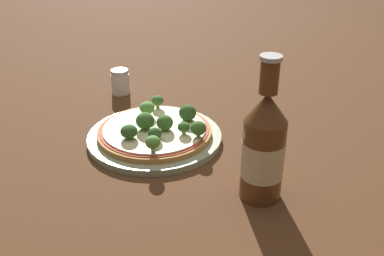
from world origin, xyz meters
The scene contains 15 objects.
ground_plane centered at (0.00, 0.00, 0.00)m, with size 3.00×3.00×0.00m, color #4C2D19.
plate centered at (0.01, 0.00, 0.01)m, with size 0.25×0.25×0.01m.
pizza centered at (0.01, 0.00, 0.02)m, with size 0.21×0.21×0.01m.
broccoli_floret_0 centered at (0.00, -0.01, 0.04)m, with size 0.03×0.03×0.03m.
broccoli_floret_1 centered at (0.07, 0.00, 0.04)m, with size 0.02×0.02×0.02m.
broccoli_floret_2 centered at (0.06, 0.05, 0.04)m, with size 0.03×0.03×0.03m.
broccoli_floret_3 centered at (0.03, 0.00, 0.04)m, with size 0.03×0.03×0.03m.
broccoli_floret_4 centered at (-0.01, -0.05, 0.04)m, with size 0.03×0.03×0.02m.
broccoli_floret_5 centered at (0.04, -0.04, 0.04)m, with size 0.02×0.02×0.02m.
broccoli_floret_6 centered at (-0.02, 0.04, 0.04)m, with size 0.03×0.03×0.03m.
broccoli_floret_7 centered at (0.05, -0.08, 0.04)m, with size 0.02×0.02×0.03m.
broccoli_floret_8 centered at (0.10, 0.00, 0.04)m, with size 0.03×0.03×0.03m.
broccoli_floret_9 centered at (-0.02, 0.08, 0.04)m, with size 0.02×0.02×0.03m.
beer_bottle centered at (0.24, -0.09, 0.08)m, with size 0.06×0.06×0.22m.
pepper_shaker centered at (-0.16, 0.17, 0.03)m, with size 0.04×0.04×0.06m.
Camera 1 is at (0.35, -0.65, 0.41)m, focal length 42.00 mm.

